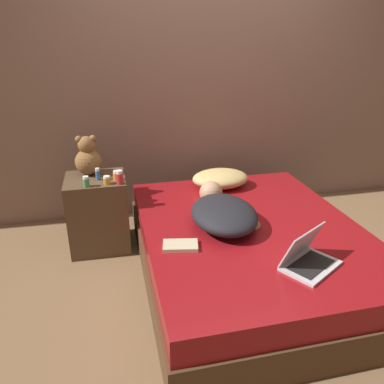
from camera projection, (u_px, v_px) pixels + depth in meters
ground_plane at (248, 273)px, 2.71m from camera, size 12.00×12.00×0.00m
wall_back at (206, 70)px, 3.30m from camera, size 8.00×0.06×2.60m
bed at (249, 250)px, 2.63m from camera, size 1.48×1.88×0.39m
nightstand at (98, 213)px, 2.95m from camera, size 0.45×0.42×0.59m
pillow at (221, 178)px, 3.17m from camera, size 0.48×0.36×0.14m
person_lying at (223, 211)px, 2.55m from camera, size 0.46×0.76×0.18m
laptop at (307, 258)px, 2.09m from camera, size 0.39×0.35×0.22m
teddy_bear at (88, 158)px, 2.87m from camera, size 0.20×0.20×0.31m
bottle_amber at (107, 180)px, 2.71m from camera, size 0.05×0.05×0.06m
bottle_blue at (98, 174)px, 2.79m from camera, size 0.03×0.03×0.09m
bottle_green at (86, 182)px, 2.66m from camera, size 0.04×0.04×0.08m
bottle_red at (120, 177)px, 2.71m from camera, size 0.05×0.05×0.10m
bottle_orange at (117, 176)px, 2.79m from camera, size 0.05×0.05×0.07m
book at (180, 246)px, 2.28m from camera, size 0.23×0.17×0.02m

